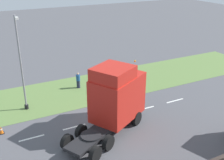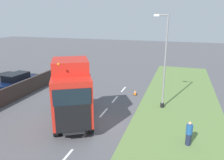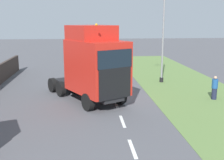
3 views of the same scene
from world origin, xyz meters
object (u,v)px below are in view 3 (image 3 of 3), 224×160
object	(u,v)px
pedestrian	(215,88)
traffic_cone_lead	(123,74)
lorry_cab	(94,65)
lamp_post	(162,39)

from	to	relation	value
pedestrian	traffic_cone_lead	size ratio (longest dim) A/B	2.75
lorry_cab	pedestrian	xyz separation A→B (m)	(-7.97, 0.04, -1.68)
lamp_post	traffic_cone_lead	xyz separation A→B (m)	(2.87, -2.39, -3.40)
lamp_post	pedestrian	distance (m)	6.58
pedestrian	traffic_cone_lead	world-z (taller)	pedestrian
lorry_cab	traffic_cone_lead	size ratio (longest dim) A/B	12.56
lamp_post	pedestrian	xyz separation A→B (m)	(-2.17, 5.48, -2.91)
lorry_cab	lamp_post	world-z (taller)	lamp_post
lamp_post	traffic_cone_lead	bearing A→B (deg)	-39.79
lorry_cab	pedestrian	world-z (taller)	lorry_cab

